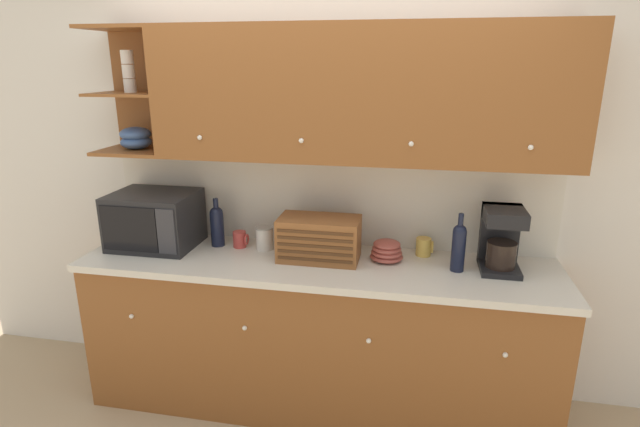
% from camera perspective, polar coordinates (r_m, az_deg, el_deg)
% --- Properties ---
extents(ground_plane, '(24.00, 24.00, 0.00)m').
position_cam_1_polar(ground_plane, '(3.54, 0.70, -17.61)').
color(ground_plane, tan).
extents(wall_back, '(5.06, 0.06, 2.60)m').
position_cam_1_polar(wall_back, '(3.03, 0.89, 3.44)').
color(wall_back, silver).
rests_on(wall_back, ground_plane).
extents(counter_unit, '(2.68, 0.64, 0.93)m').
position_cam_1_polar(counter_unit, '(3.03, -0.34, -13.56)').
color(counter_unit, brown).
rests_on(counter_unit, ground_plane).
extents(backsplash_panel, '(2.66, 0.01, 0.56)m').
position_cam_1_polar(backsplash_panel, '(3.01, 0.76, 1.64)').
color(backsplash_panel, silver).
rests_on(backsplash_panel, counter_unit).
extents(upper_cabinets, '(2.66, 0.37, 0.71)m').
position_cam_1_polar(upper_cabinets, '(2.72, 3.68, 13.43)').
color(upper_cabinets, brown).
rests_on(upper_cabinets, backsplash_panel).
extents(microwave, '(0.49, 0.40, 0.33)m').
position_cam_1_polar(microwave, '(3.16, -18.36, -0.67)').
color(microwave, black).
rests_on(microwave, counter_unit).
extents(wine_bottle, '(0.08, 0.08, 0.30)m').
position_cam_1_polar(wine_bottle, '(3.08, -11.69, -1.21)').
color(wine_bottle, black).
rests_on(wine_bottle, counter_unit).
extents(mug_blue_second, '(0.09, 0.08, 0.10)m').
position_cam_1_polar(mug_blue_second, '(3.05, -9.12, -2.93)').
color(mug_blue_second, '#B73D38').
rests_on(mug_blue_second, counter_unit).
extents(storage_canister, '(0.11, 0.11, 0.14)m').
position_cam_1_polar(storage_canister, '(2.99, -6.36, -2.79)').
color(storage_canister, silver).
rests_on(storage_canister, counter_unit).
extents(bread_box, '(0.45, 0.25, 0.24)m').
position_cam_1_polar(bread_box, '(2.81, -0.10, -2.90)').
color(bread_box, brown).
rests_on(bread_box, counter_unit).
extents(bowl_stack_on_counter, '(0.19, 0.19, 0.12)m').
position_cam_1_polar(bowl_stack_on_counter, '(2.84, 7.62, -4.27)').
color(bowl_stack_on_counter, '#9E473D').
rests_on(bowl_stack_on_counter, counter_unit).
extents(mug, '(0.10, 0.09, 0.10)m').
position_cam_1_polar(mug, '(2.95, 11.81, -3.74)').
color(mug, gold).
rests_on(mug, counter_unit).
extents(second_wine_bottle, '(0.07, 0.07, 0.32)m').
position_cam_1_polar(second_wine_bottle, '(2.75, 15.57, -3.52)').
color(second_wine_bottle, black).
rests_on(second_wine_bottle, counter_unit).
extents(coffee_maker, '(0.20, 0.25, 0.35)m').
position_cam_1_polar(coffee_maker, '(2.83, 20.01, -2.63)').
color(coffee_maker, black).
rests_on(coffee_maker, counter_unit).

